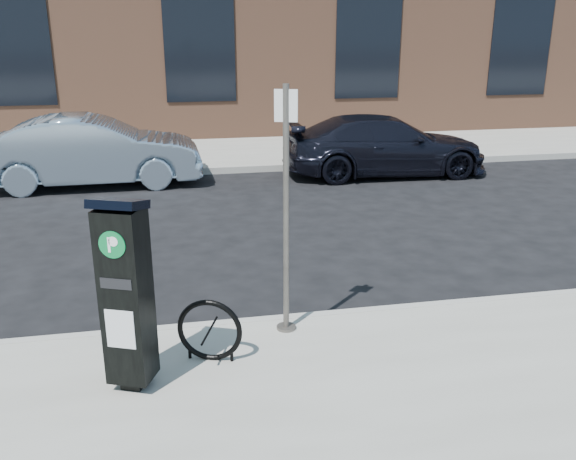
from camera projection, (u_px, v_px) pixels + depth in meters
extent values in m
plane|color=black|center=(271.00, 329.00, 6.98)|extent=(120.00, 120.00, 0.00)
cube|color=gray|center=(200.00, 131.00, 19.99)|extent=(60.00, 12.00, 0.15)
cube|color=#9E9B93|center=(271.00, 324.00, 6.94)|extent=(60.00, 0.12, 0.16)
cube|color=#9E9B93|center=(214.00, 171.00, 14.43)|extent=(60.00, 0.12, 0.16)
cube|color=brown|center=(190.00, 7.00, 21.55)|extent=(28.00, 10.00, 8.00)
cube|color=black|center=(11.00, 39.00, 16.28)|extent=(2.00, 0.06, 3.50)
cube|color=black|center=(199.00, 39.00, 17.19)|extent=(2.00, 0.06, 3.50)
cube|color=black|center=(368.00, 38.00, 18.11)|extent=(2.00, 0.06, 3.50)
cube|color=black|center=(521.00, 38.00, 19.03)|extent=(2.00, 0.06, 3.50)
cube|color=black|center=(134.00, 381.00, 5.60)|extent=(0.25, 0.25, 0.09)
cube|color=black|center=(127.00, 296.00, 5.33)|extent=(0.48, 0.45, 1.61)
cube|color=black|center=(118.00, 204.00, 5.06)|extent=(0.53, 0.50, 0.15)
cylinder|color=#08642E|center=(112.00, 245.00, 5.00)|extent=(0.22, 0.10, 0.24)
cube|color=white|center=(112.00, 245.00, 5.00)|extent=(0.08, 0.04, 0.13)
cube|color=silver|center=(120.00, 329.00, 5.25)|extent=(0.25, 0.11, 0.36)
cube|color=black|center=(116.00, 284.00, 5.11)|extent=(0.26, 0.12, 0.09)
cylinder|color=#535049|center=(286.00, 327.00, 6.67)|extent=(0.21, 0.21, 0.03)
cylinder|color=#535049|center=(286.00, 214.00, 6.26)|extent=(0.06, 0.06, 2.62)
cube|color=silver|center=(286.00, 106.00, 5.92)|extent=(0.22, 0.10, 0.31)
torus|color=black|center=(210.00, 330.00, 5.95)|extent=(0.63, 0.26, 0.65)
cylinder|color=black|center=(190.00, 352.00, 6.06)|extent=(0.03, 0.03, 0.13)
cylinder|color=black|center=(232.00, 355.00, 6.01)|extent=(0.03, 0.03, 0.13)
imported|color=#93A8BB|center=(93.00, 151.00, 13.15)|extent=(4.63, 1.68, 1.52)
imported|color=black|center=(385.00, 145.00, 14.20)|extent=(4.79, 2.06, 1.37)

